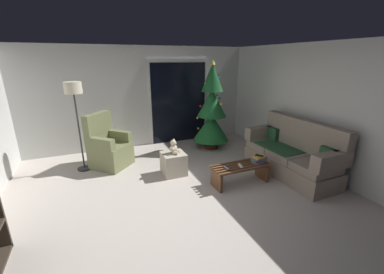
{
  "coord_description": "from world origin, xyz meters",
  "views": [
    {
      "loc": [
        -1.22,
        -3.15,
        2.2
      ],
      "look_at": [
        0.4,
        0.7,
        0.85
      ],
      "focal_mm": 22.85,
      "sensor_mm": 36.0,
      "label": 1
    }
  ],
  "objects_px": {
    "remote_graphite": "(226,168)",
    "book_stack": "(259,160)",
    "armchair": "(109,148)",
    "coffee_table": "(241,171)",
    "ottoman": "(174,164)",
    "teddy_bear_cream": "(174,147)",
    "christmas_tree": "(212,111)",
    "floor_lamp": "(74,97)",
    "cell_phone": "(259,155)",
    "remote_white": "(240,166)",
    "couch": "(292,155)"
  },
  "relations": [
    {
      "from": "remote_graphite",
      "to": "cell_phone",
      "type": "distance_m",
      "value": 0.69
    },
    {
      "from": "couch",
      "to": "cell_phone",
      "type": "bearing_deg",
      "value": -178.9
    },
    {
      "from": "coffee_table",
      "to": "ottoman",
      "type": "distance_m",
      "value": 1.3
    },
    {
      "from": "coffee_table",
      "to": "book_stack",
      "type": "bearing_deg",
      "value": -9.45
    },
    {
      "from": "couch",
      "to": "remote_graphite",
      "type": "relative_size",
      "value": 12.51
    },
    {
      "from": "cell_phone",
      "to": "armchair",
      "type": "xyz_separation_m",
      "value": [
        -2.48,
        1.8,
        -0.11
      ]
    },
    {
      "from": "book_stack",
      "to": "armchair",
      "type": "distance_m",
      "value": 3.06
    },
    {
      "from": "ottoman",
      "to": "teddy_bear_cream",
      "type": "height_order",
      "value": "teddy_bear_cream"
    },
    {
      "from": "christmas_tree",
      "to": "floor_lamp",
      "type": "height_order",
      "value": "christmas_tree"
    },
    {
      "from": "remote_graphite",
      "to": "book_stack",
      "type": "relative_size",
      "value": 0.57
    },
    {
      "from": "remote_graphite",
      "to": "teddy_bear_cream",
      "type": "relative_size",
      "value": 0.55
    },
    {
      "from": "teddy_bear_cream",
      "to": "couch",
      "type": "bearing_deg",
      "value": -21.97
    },
    {
      "from": "armchair",
      "to": "ottoman",
      "type": "relative_size",
      "value": 2.57
    },
    {
      "from": "teddy_bear_cream",
      "to": "coffee_table",
      "type": "bearing_deg",
      "value": -40.05
    },
    {
      "from": "couch",
      "to": "floor_lamp",
      "type": "relative_size",
      "value": 1.09
    },
    {
      "from": "cell_phone",
      "to": "floor_lamp",
      "type": "relative_size",
      "value": 0.08
    },
    {
      "from": "remote_graphite",
      "to": "christmas_tree",
      "type": "distance_m",
      "value": 2.14
    },
    {
      "from": "cell_phone",
      "to": "teddy_bear_cream",
      "type": "height_order",
      "value": "teddy_bear_cream"
    },
    {
      "from": "remote_white",
      "to": "christmas_tree",
      "type": "distance_m",
      "value": 2.07
    },
    {
      "from": "book_stack",
      "to": "teddy_bear_cream",
      "type": "relative_size",
      "value": 0.96
    },
    {
      "from": "christmas_tree",
      "to": "remote_graphite",
      "type": "bearing_deg",
      "value": -109.64
    },
    {
      "from": "book_stack",
      "to": "christmas_tree",
      "type": "distance_m",
      "value": 2.02
    },
    {
      "from": "remote_white",
      "to": "christmas_tree",
      "type": "bearing_deg",
      "value": -88.7
    },
    {
      "from": "floor_lamp",
      "to": "remote_white",
      "type": "bearing_deg",
      "value": -34.96
    },
    {
      "from": "couch",
      "to": "floor_lamp",
      "type": "height_order",
      "value": "floor_lamp"
    },
    {
      "from": "book_stack",
      "to": "couch",
      "type": "bearing_deg",
      "value": 1.58
    },
    {
      "from": "book_stack",
      "to": "christmas_tree",
      "type": "relative_size",
      "value": 0.13
    },
    {
      "from": "remote_white",
      "to": "ottoman",
      "type": "distance_m",
      "value": 1.32
    },
    {
      "from": "christmas_tree",
      "to": "armchair",
      "type": "distance_m",
      "value": 2.56
    },
    {
      "from": "floor_lamp",
      "to": "ottoman",
      "type": "xyz_separation_m",
      "value": [
        1.64,
        -0.93,
        -1.29
      ]
    },
    {
      "from": "christmas_tree",
      "to": "floor_lamp",
      "type": "relative_size",
      "value": 1.22
    },
    {
      "from": "book_stack",
      "to": "coffee_table",
      "type": "bearing_deg",
      "value": 170.55
    },
    {
      "from": "coffee_table",
      "to": "armchair",
      "type": "distance_m",
      "value": 2.76
    },
    {
      "from": "book_stack",
      "to": "floor_lamp",
      "type": "bearing_deg",
      "value": 148.58
    },
    {
      "from": "remote_graphite",
      "to": "teddy_bear_cream",
      "type": "distance_m",
      "value": 1.11
    },
    {
      "from": "book_stack",
      "to": "floor_lamp",
      "type": "distance_m",
      "value": 3.66
    },
    {
      "from": "couch",
      "to": "ottoman",
      "type": "distance_m",
      "value": 2.34
    },
    {
      "from": "remote_graphite",
      "to": "remote_white",
      "type": "distance_m",
      "value": 0.28
    },
    {
      "from": "cell_phone",
      "to": "armchair",
      "type": "distance_m",
      "value": 3.07
    },
    {
      "from": "armchair",
      "to": "floor_lamp",
      "type": "height_order",
      "value": "floor_lamp"
    },
    {
      "from": "remote_graphite",
      "to": "floor_lamp",
      "type": "distance_m",
      "value": 3.14
    },
    {
      "from": "remote_white",
      "to": "christmas_tree",
      "type": "relative_size",
      "value": 0.07
    },
    {
      "from": "coffee_table",
      "to": "couch",
      "type": "bearing_deg",
      "value": -1.71
    },
    {
      "from": "remote_graphite",
      "to": "armchair",
      "type": "bearing_deg",
      "value": 132.46
    },
    {
      "from": "remote_white",
      "to": "couch",
      "type": "bearing_deg",
      "value": -166.15
    },
    {
      "from": "coffee_table",
      "to": "remote_graphite",
      "type": "bearing_deg",
      "value": -173.09
    },
    {
      "from": "remote_graphite",
      "to": "ottoman",
      "type": "bearing_deg",
      "value": 124.58
    },
    {
      "from": "coffee_table",
      "to": "ottoman",
      "type": "xyz_separation_m",
      "value": [
        -1.0,
        0.84,
        -0.03
      ]
    },
    {
      "from": "remote_graphite",
      "to": "teddy_bear_cream",
      "type": "bearing_deg",
      "value": 124.46
    },
    {
      "from": "teddy_bear_cream",
      "to": "christmas_tree",
      "type": "bearing_deg",
      "value": 38.19
    }
  ]
}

